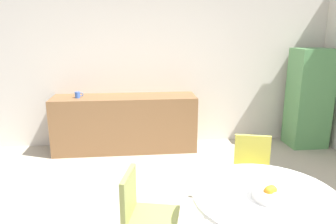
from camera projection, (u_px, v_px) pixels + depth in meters
The scene contains 8 objects.
wall_back at pixel (155, 68), 5.28m from camera, with size 6.00×0.10×2.60m, color silver.
counter_block at pixel (125, 123), 5.11m from camera, with size 2.28×0.60×0.90m, color brown.
locker_cabinet at pixel (309, 98), 5.22m from camera, with size 0.60×0.50×1.64m, color #599959.
round_table at pixel (264, 209), 2.40m from camera, with size 1.11×1.11×0.72m.
chair_yellow at pixel (252, 165), 3.34m from camera, with size 0.52×0.52×0.83m.
chair_olive at pixel (140, 209), 2.53m from camera, with size 0.50×0.50×0.83m.
fruit_bowl at pixel (271, 193), 2.29m from camera, with size 0.28×0.28×0.11m.
mug_white at pixel (78, 95), 4.87m from camera, with size 0.13×0.08×0.09m.
Camera 1 is at (-0.32, -2.29, 1.92)m, focal length 33.46 mm.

